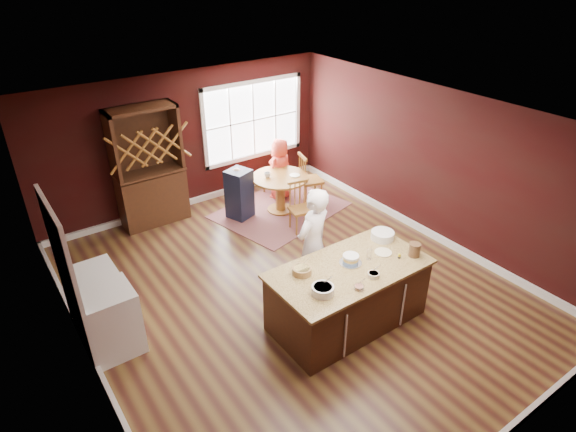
% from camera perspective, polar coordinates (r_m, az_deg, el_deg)
% --- Properties ---
extents(room_shell, '(7.00, 7.00, 7.00)m').
position_cam_1_polar(room_shell, '(6.86, 0.43, 0.49)').
color(room_shell, brown).
rests_on(room_shell, ground).
extents(window, '(2.36, 0.10, 1.66)m').
position_cam_1_polar(window, '(10.23, -4.15, 11.27)').
color(window, white).
rests_on(window, room_shell).
extents(doorway, '(0.08, 1.26, 2.13)m').
position_cam_1_polar(doorway, '(6.59, -24.58, -7.18)').
color(doorway, white).
rests_on(doorway, room_shell).
extents(kitchen_island, '(2.18, 1.14, 0.92)m').
position_cam_1_polar(kitchen_island, '(6.78, 7.08, -9.38)').
color(kitchen_island, '#462513').
rests_on(kitchen_island, ground).
extents(dining_table, '(1.12, 1.12, 0.75)m').
position_cam_1_polar(dining_table, '(9.48, -0.92, 3.53)').
color(dining_table, brown).
rests_on(dining_table, ground).
extents(baker, '(0.74, 0.59, 1.78)m').
position_cam_1_polar(baker, '(6.98, 2.95, -3.40)').
color(baker, white).
rests_on(baker, ground).
extents(layer_cake, '(0.31, 0.31, 0.12)m').
position_cam_1_polar(layer_cake, '(6.55, 7.44, -5.10)').
color(layer_cake, white).
rests_on(layer_cake, kitchen_island).
extents(bowl_blue, '(0.28, 0.28, 0.11)m').
position_cam_1_polar(bowl_blue, '(5.98, 4.13, -8.74)').
color(bowl_blue, white).
rests_on(bowl_blue, kitchen_island).
extents(bowl_yellow, '(0.26, 0.26, 0.10)m').
position_cam_1_polar(bowl_yellow, '(6.31, 1.67, -6.48)').
color(bowl_yellow, '#93734D').
rests_on(bowl_yellow, kitchen_island).
extents(bowl_pink, '(0.13, 0.13, 0.05)m').
position_cam_1_polar(bowl_pink, '(6.12, 8.41, -8.37)').
color(bowl_pink, white).
rests_on(bowl_pink, kitchen_island).
extents(bowl_olive, '(0.15, 0.15, 0.06)m').
position_cam_1_polar(bowl_olive, '(6.36, 10.09, -6.87)').
color(bowl_olive, '#F4E4C5').
rests_on(bowl_olive, kitchen_island).
extents(drinking_glass, '(0.08, 0.08, 0.15)m').
position_cam_1_polar(drinking_glass, '(6.66, 9.61, -4.49)').
color(drinking_glass, silver).
rests_on(drinking_glass, kitchen_island).
extents(dinner_plate, '(0.24, 0.24, 0.02)m').
position_cam_1_polar(dinner_plate, '(6.86, 11.21, -4.26)').
color(dinner_plate, beige).
rests_on(dinner_plate, kitchen_island).
extents(white_tub, '(0.34, 0.34, 0.12)m').
position_cam_1_polar(white_tub, '(7.15, 11.14, -2.25)').
color(white_tub, white).
rests_on(white_tub, kitchen_island).
extents(stoneware_crock, '(0.16, 0.16, 0.19)m').
position_cam_1_polar(stoneware_crock, '(6.85, 14.76, -3.88)').
color(stoneware_crock, brown).
rests_on(stoneware_crock, kitchen_island).
extents(toy_figurine, '(0.04, 0.04, 0.07)m').
position_cam_1_polar(toy_figurine, '(6.78, 13.06, -4.63)').
color(toy_figurine, yellow).
rests_on(toy_figurine, kitchen_island).
extents(rug, '(2.77, 2.37, 0.01)m').
position_cam_1_polar(rug, '(9.72, -0.90, 0.72)').
color(rug, brown).
rests_on(rug, ground).
extents(chair_east, '(0.53, 0.55, 1.06)m').
position_cam_1_polar(chair_east, '(9.85, 2.73, 4.53)').
color(chair_east, brown).
rests_on(chair_east, ground).
extents(chair_south, '(0.47, 0.46, 0.96)m').
position_cam_1_polar(chair_south, '(8.81, 1.55, 1.02)').
color(chair_south, brown).
rests_on(chair_south, ground).
extents(chair_north, '(0.55, 0.54, 0.98)m').
position_cam_1_polar(chair_north, '(10.30, -1.72, 5.44)').
color(chair_north, brown).
rests_on(chair_north, ground).
extents(seated_woman, '(0.73, 0.58, 1.30)m').
position_cam_1_polar(seated_woman, '(9.96, -0.95, 5.58)').
color(seated_woman, '#DE3F2E').
rests_on(seated_woman, ground).
extents(high_chair, '(0.53, 0.53, 1.03)m').
position_cam_1_polar(high_chair, '(9.31, -5.79, 2.72)').
color(high_chair, black).
rests_on(high_chair, ground).
extents(toddler, '(0.18, 0.14, 0.26)m').
position_cam_1_polar(toddler, '(9.27, -6.00, 4.65)').
color(toddler, '#8CA5BF').
rests_on(toddler, high_chair).
extents(table_plate, '(0.20, 0.20, 0.02)m').
position_cam_1_polar(table_plate, '(9.41, 0.80, 4.84)').
color(table_plate, beige).
rests_on(table_plate, dining_table).
extents(table_cup, '(0.14, 0.14, 0.09)m').
position_cam_1_polar(table_cup, '(9.35, -2.46, 4.91)').
color(table_cup, silver).
rests_on(table_cup, dining_table).
extents(hutch, '(1.23, 0.51, 2.26)m').
position_cam_1_polar(hutch, '(9.20, -16.20, 5.57)').
color(hutch, black).
rests_on(hutch, ground).
extents(washer, '(0.64, 0.62, 0.93)m').
position_cam_1_polar(washer, '(6.70, -20.19, -11.61)').
color(washer, white).
rests_on(washer, ground).
extents(dryer, '(0.61, 0.59, 0.88)m').
position_cam_1_polar(dryer, '(7.22, -21.68, -8.87)').
color(dryer, white).
rests_on(dryer, ground).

